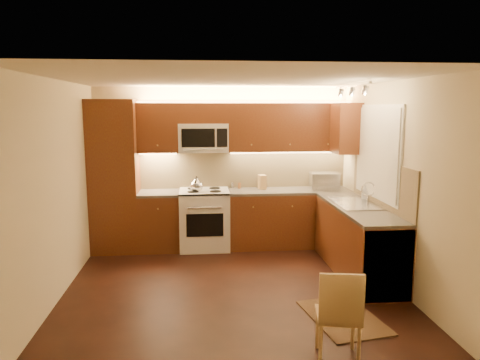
{
  "coord_description": "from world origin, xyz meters",
  "views": [
    {
      "loc": [
        -0.4,
        -5.25,
        2.17
      ],
      "look_at": [
        0.15,
        0.55,
        1.25
      ],
      "focal_mm": 34.05,
      "sensor_mm": 36.0,
      "label": 1
    }
  ],
  "objects": [
    {
      "name": "toaster_oven",
      "position": [
        1.6,
        1.71,
        1.03
      ],
      "size": [
        0.46,
        0.36,
        0.26
      ],
      "primitive_type": "cube",
      "rotation": [
        0.0,
        0.0,
        -0.06
      ],
      "color": "silver",
      "rests_on": "counter_back_right"
    },
    {
      "name": "counter_back_left",
      "position": [
        -0.99,
        1.7,
        0.88
      ],
      "size": [
        0.62,
        0.6,
        0.04
      ],
      "primitive_type": "cube",
      "color": "#383533",
      "rests_on": "base_cab_back_left"
    },
    {
      "name": "kettle",
      "position": [
        -0.42,
        1.56,
        1.04
      ],
      "size": [
        0.24,
        0.24,
        0.24
      ],
      "primitive_type": null,
      "rotation": [
        0.0,
        0.0,
        -0.22
      ],
      "color": "silver",
      "rests_on": "stove"
    },
    {
      "name": "spice_jar_a",
      "position": [
        0.16,
        1.94,
        0.95
      ],
      "size": [
        0.04,
        0.04,
        0.09
      ],
      "primitive_type": "cylinder",
      "rotation": [
        0.0,
        0.0,
        -0.01
      ],
      "color": "silver",
      "rests_on": "counter_back_right"
    },
    {
      "name": "counter_right",
      "position": [
        1.7,
        0.4,
        0.88
      ],
      "size": [
        0.6,
        2.0,
        0.04
      ],
      "primitive_type": "cube",
      "color": "#383533",
      "rests_on": "base_cab_right"
    },
    {
      "name": "dining_chair",
      "position": [
        0.8,
        -1.64,
        0.42
      ],
      "size": [
        0.43,
        0.43,
        0.84
      ],
      "primitive_type": null,
      "rotation": [
        0.0,
        0.0,
        -0.18
      ],
      "color": "#9A7345",
      "rests_on": "floor"
    },
    {
      "name": "dishwasher",
      "position": [
        1.7,
        -0.3,
        0.43
      ],
      "size": [
        0.58,
        0.6,
        0.84
      ],
      "primitive_type": "cube",
      "color": "silver",
      "rests_on": "floor"
    },
    {
      "name": "wall_left",
      "position": [
        -2.0,
        0.0,
        1.25
      ],
      "size": [
        0.01,
        4.0,
        2.5
      ],
      "primitive_type": "cube",
      "color": "beige",
      "rests_on": "ground"
    },
    {
      "name": "base_cab_back_right",
      "position": [
        1.04,
        1.7,
        0.43
      ],
      "size": [
        1.92,
        0.6,
        0.86
      ],
      "primitive_type": "cube",
      "color": "#4E1B10",
      "rests_on": "floor"
    },
    {
      "name": "pantry",
      "position": [
        -1.65,
        1.7,
        1.15
      ],
      "size": [
        0.7,
        0.6,
        2.3
      ],
      "primitive_type": "cube",
      "color": "#4E1B10",
      "rests_on": "floor"
    },
    {
      "name": "upper_cab_right_corner",
      "position": [
        1.82,
        1.4,
        1.88
      ],
      "size": [
        0.35,
        0.5,
        0.75
      ],
      "primitive_type": "cube",
      "color": "#4E1B10",
      "rests_on": "wall_right"
    },
    {
      "name": "ceiling",
      "position": [
        0.0,
        0.0,
        2.5
      ],
      "size": [
        4.0,
        4.0,
        0.01
      ],
      "primitive_type": "cube",
      "color": "beige",
      "rests_on": "ground"
    },
    {
      "name": "window_blinds",
      "position": [
        1.97,
        0.55,
        1.6
      ],
      "size": [
        0.02,
        1.36,
        1.16
      ],
      "primitive_type": "cube",
      "color": "silver",
      "rests_on": "wall_right"
    },
    {
      "name": "wall_back",
      "position": [
        0.0,
        2.0,
        1.25
      ],
      "size": [
        4.0,
        0.01,
        2.5
      ],
      "primitive_type": "cube",
      "color": "beige",
      "rests_on": "ground"
    },
    {
      "name": "upper_cab_back_right",
      "position": [
        1.04,
        1.82,
        1.88
      ],
      "size": [
        1.92,
        0.35,
        0.75
      ],
      "primitive_type": "cube",
      "color": "#4E1B10",
      "rests_on": "wall_back"
    },
    {
      "name": "upper_cab_back_left",
      "position": [
        -0.99,
        1.82,
        1.88
      ],
      "size": [
        0.62,
        0.35,
        0.75
      ],
      "primitive_type": "cube",
      "color": "#4E1B10",
      "rests_on": "wall_back"
    },
    {
      "name": "floor",
      "position": [
        0.0,
        0.0,
        0.0
      ],
      "size": [
        4.0,
        4.0,
        0.01
      ],
      "primitive_type": "cube",
      "color": "black",
      "rests_on": "ground"
    },
    {
      "name": "backsplash_back",
      "position": [
        0.35,
        1.99,
        1.2
      ],
      "size": [
        3.3,
        0.02,
        0.6
      ],
      "primitive_type": "cube",
      "color": "tan",
      "rests_on": "wall_back"
    },
    {
      "name": "knife_block",
      "position": [
        0.62,
        1.82,
        1.01
      ],
      "size": [
        0.13,
        0.18,
        0.22
      ],
      "primitive_type": "cube",
      "rotation": [
        0.0,
        0.0,
        0.15
      ],
      "color": "#9A7345",
      "rests_on": "counter_back_right"
    },
    {
      "name": "upper_cab_bridge",
      "position": [
        -0.3,
        1.82,
        2.09
      ],
      "size": [
        0.76,
        0.35,
        0.31
      ],
      "primitive_type": "cube",
      "color": "#4E1B10",
      "rests_on": "wall_back"
    },
    {
      "name": "microwave",
      "position": [
        -0.3,
        1.81,
        1.72
      ],
      "size": [
        0.76,
        0.38,
        0.44
      ],
      "primitive_type": null,
      "color": "silver",
      "rests_on": "wall_back"
    },
    {
      "name": "rug",
      "position": [
        1.1,
        -0.9,
        0.01
      ],
      "size": [
        0.81,
        1.08,
        0.01
      ],
      "primitive_type": "cube",
      "rotation": [
        0.0,
        0.0,
        0.17
      ],
      "color": "black",
      "rests_on": "floor"
    },
    {
      "name": "base_cab_right",
      "position": [
        1.7,
        0.4,
        0.43
      ],
      "size": [
        0.6,
        2.0,
        0.86
      ],
      "primitive_type": "cube",
      "color": "#4E1B10",
      "rests_on": "floor"
    },
    {
      "name": "wall_right",
      "position": [
        2.0,
        0.0,
        1.25
      ],
      "size": [
        0.01,
        4.0,
        2.5
      ],
      "primitive_type": "cube",
      "color": "beige",
      "rests_on": "ground"
    },
    {
      "name": "backsplash_right",
      "position": [
        1.99,
        0.4,
        1.2
      ],
      "size": [
        0.02,
        2.0,
        0.6
      ],
      "primitive_type": "cube",
      "color": "tan",
      "rests_on": "wall_right"
    },
    {
      "name": "base_cab_back_left",
      "position": [
        -0.99,
        1.7,
        0.43
      ],
      "size": [
        0.62,
        0.6,
        0.86
      ],
      "primitive_type": "cube",
      "color": "#4E1B10",
      "rests_on": "floor"
    },
    {
      "name": "spice_jar_d",
      "position": [
        0.65,
        1.93,
        0.95
      ],
      "size": [
        0.05,
        0.05,
        0.11
      ],
      "primitive_type": "cylinder",
      "rotation": [
        0.0,
        0.0,
        0.11
      ],
      "color": "#A95A32",
      "rests_on": "counter_back_right"
    },
    {
      "name": "track_light_bar",
      "position": [
        1.55,
        0.4,
        2.46
      ],
      "size": [
        0.04,
        1.2,
        0.03
      ],
      "primitive_type": "cube",
      "color": "silver",
      "rests_on": "ceiling"
    },
    {
      "name": "faucet",
      "position": [
        1.88,
        0.55,
        1.05
      ],
      "size": [
        0.2,
        0.04,
        0.3
      ],
      "primitive_type": null,
      "color": "silver",
      "rests_on": "counter_right"
    },
    {
      "name": "counter_back_right",
      "position": [
        1.04,
        1.7,
        0.88
      ],
      "size": [
        1.92,
        0.6,
        0.04
      ],
      "primitive_type": "cube",
      "color": "#383533",
      "rests_on": "base_cab_back_right"
    },
    {
      "name": "stove",
      "position": [
        -0.3,
        1.68,
        0.46
      ],
      "size": [
        0.76,
        0.65,
        0.92
      ],
      "primitive_type": null,
      "color": "silver",
      "rests_on": "floor"
    },
    {
      "name": "wall_front",
      "position": [
        0.0,
        -2.0,
        1.25
      ],
      "size": [
        4.0,
        0.01,
        2.5
      ],
      "primitive_type": "cube",
      "color": "beige",
      "rests_on": "ground"
    },
    {
      "name": "sink",
      "position": [
        1.7,
        0.55,
        0.98
      ],
      "size": [
        0.52,
        0.86,
        0.15
      ],
      "primitive_type": null,
      "color": "silver",
      "rests_on": "counter_right"
    },
    {
      "name": "spice_jar_b",
      "position": [
        0.27,
        1.88,
        0.95
      ],
      "size": [
        0.05,
        0.05,
        0.1
      ],
      "primitive_type": "cylinder",
      "rotation": [
        0.0,
        0.0,
        0.02
      ],
      "color": "brown",
      "rests_on": "counter_back_right"
    },
    {
      "name": "window_frame",
      "position": [
        1.99,
        0.55,
        1.6
      ],
      "size": [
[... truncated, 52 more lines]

